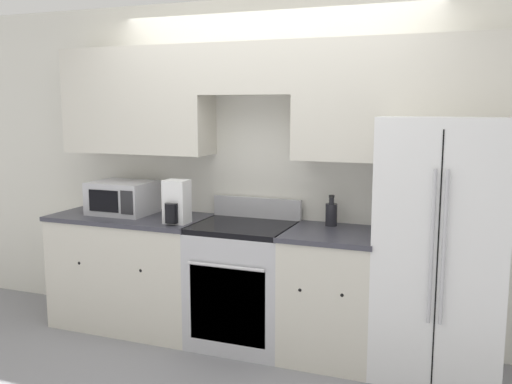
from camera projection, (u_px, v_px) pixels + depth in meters
The scene contains 9 objects.
ground_plane at pixel (240, 361), 4.05m from camera, with size 12.00×12.00×0.00m, color gray.
wall_back at pixel (270, 142), 4.35m from camera, with size 8.00×0.39×2.60m.
lower_cabinets_left at pixel (132, 270), 4.65m from camera, with size 1.27×0.64×0.92m.
lower_cabinets_right at pixel (332, 295), 4.05m from camera, with size 0.66×0.64×0.92m.
oven_range at pixel (244, 283), 4.30m from camera, with size 0.72×0.65×1.08m.
refrigerator at pixel (441, 247), 3.79m from camera, with size 0.81×0.78×1.73m.
microwave at pixel (122, 198), 4.64m from camera, with size 0.49×0.39×0.26m.
bottle at pixel (331, 214), 4.17m from camera, with size 0.09×0.09×0.23m.
coffee_maker at pixel (176, 203), 4.24m from camera, with size 0.18×0.20×0.33m.
Camera 1 is at (1.49, -3.51, 1.80)m, focal length 40.00 mm.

